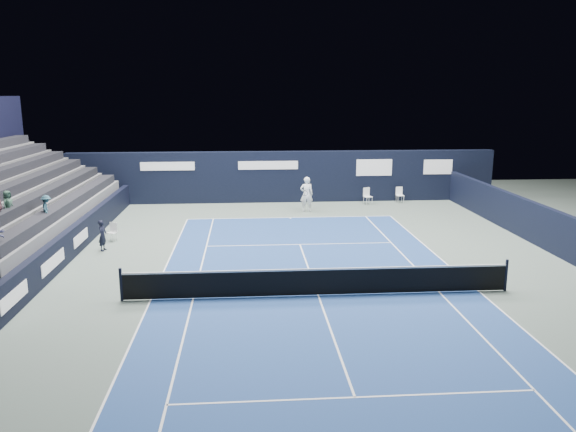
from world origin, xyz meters
The scene contains 12 objects.
ground centered at (0.00, 2.00, 0.00)m, with size 48.00×48.00×0.00m, color #505F56.
court_surface centered at (0.00, 0.00, 0.00)m, with size 10.97×23.77×0.01m, color navy.
enclosure_wall_right centered at (10.50, 6.00, 0.90)m, with size 0.30×22.00×1.80m, color black.
folding_chair_back_a centered at (4.92, 15.36, 0.66)m, with size 0.56×0.58×0.99m.
folding_chair_back_b centered at (7.02, 15.71, 0.54)m, with size 0.45×0.44×0.95m.
line_judge_chair centered at (-8.42, 7.71, 0.48)m, with size 0.48×0.47×0.84m.
line_judge centered at (-8.45, 6.09, 0.66)m, with size 0.48×0.32×1.32m, color black.
court_markings centered at (0.00, 0.00, 0.01)m, with size 11.03×23.83×0.00m.
tennis_net centered at (0.00, 0.00, 0.51)m, with size 12.90×0.10×1.10m.
back_sponsor_wall centered at (0.01, 16.50, 1.55)m, with size 26.00×0.63×3.10m.
side_barrier_left centered at (-9.50, 5.97, 0.60)m, with size 0.33×22.00×1.20m.
tennis_player centered at (1.04, 13.42, 0.99)m, with size 0.74×0.86×1.99m.
Camera 1 is at (-2.31, -17.49, 6.60)m, focal length 35.00 mm.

